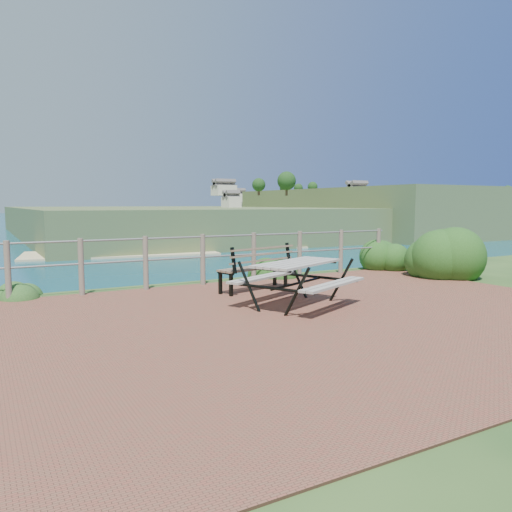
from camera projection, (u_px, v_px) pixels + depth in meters
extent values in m
cube|color=brown|center=(298.00, 320.00, 6.97)|extent=(10.00, 7.00, 0.12)
cylinder|color=#6B5B4C|center=(8.00, 271.00, 8.14)|extent=(0.10, 0.10, 1.00)
cylinder|color=#6B5B4C|center=(81.00, 267.00, 8.70)|extent=(0.10, 0.10, 1.00)
cylinder|color=#6B5B4C|center=(146.00, 263.00, 9.26)|extent=(0.10, 0.10, 1.00)
cylinder|color=#6B5B4C|center=(203.00, 260.00, 9.82)|extent=(0.10, 0.10, 1.00)
cylinder|color=#6B5B4C|center=(254.00, 257.00, 10.38)|extent=(0.10, 0.10, 1.00)
cylinder|color=#6B5B4C|center=(300.00, 254.00, 10.94)|extent=(0.10, 0.10, 1.00)
cylinder|color=#6B5B4C|center=(341.00, 251.00, 11.50)|extent=(0.10, 0.10, 1.00)
cylinder|color=#6B5B4C|center=(378.00, 249.00, 12.06)|extent=(0.10, 0.10, 1.00)
cylinder|color=slate|center=(203.00, 237.00, 9.77)|extent=(9.40, 0.04, 0.04)
cylinder|color=slate|center=(203.00, 257.00, 9.81)|extent=(9.40, 0.04, 0.04)
cube|color=#4D6030|center=(295.00, 219.00, 257.86)|extent=(260.00, 180.00, 12.00)
cube|color=#4D6030|center=(437.00, 211.00, 251.94)|extent=(160.00, 120.00, 20.00)
cube|color=beige|center=(402.00, 241.00, 179.87)|extent=(209.53, 114.73, 0.50)
cube|color=gray|center=(297.00, 263.00, 7.75)|extent=(1.77, 1.29, 0.04)
cube|color=gray|center=(297.00, 281.00, 7.78)|extent=(1.59, 0.90, 0.04)
cube|color=gray|center=(297.00, 281.00, 7.78)|extent=(1.59, 0.90, 0.04)
cylinder|color=black|center=(297.00, 283.00, 7.78)|extent=(1.30, 0.62, 0.04)
cube|color=brown|center=(254.00, 268.00, 9.19)|extent=(1.57, 0.77, 0.03)
cube|color=brown|center=(254.00, 254.00, 9.16)|extent=(1.50, 0.51, 0.35)
cube|color=black|center=(254.00, 279.00, 9.21)|extent=(0.06, 0.07, 0.42)
cube|color=black|center=(254.00, 279.00, 9.21)|extent=(0.06, 0.07, 0.42)
cube|color=black|center=(254.00, 279.00, 9.21)|extent=(0.06, 0.07, 0.42)
cube|color=black|center=(254.00, 279.00, 9.21)|extent=(0.06, 0.07, 0.42)
ellipsoid|color=#1D4715|center=(432.00, 277.00, 11.06)|extent=(1.48, 1.48, 2.09)
ellipsoid|color=#1D4715|center=(387.00, 270.00, 12.20)|extent=(1.10, 1.10, 1.57)
ellipsoid|color=#244E1D|center=(14.00, 298.00, 8.58)|extent=(0.74, 0.74, 0.47)
ellipsoid|color=#1D4715|center=(278.00, 276.00, 11.13)|extent=(0.84, 0.84, 0.61)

